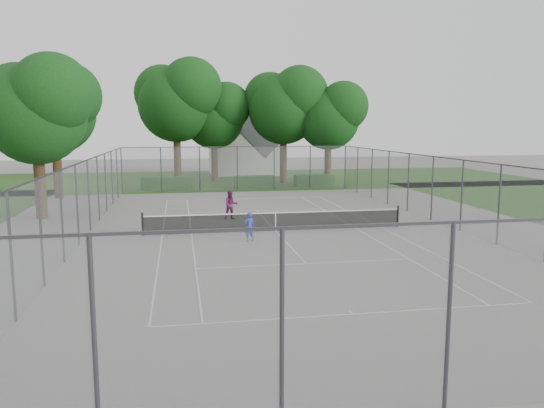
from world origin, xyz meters
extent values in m
plane|color=slate|center=(0.00, 0.00, 0.00)|extent=(120.00, 120.00, 0.00)
cube|color=#1E4313|center=(0.00, 26.00, 0.00)|extent=(60.00, 20.00, 0.00)
cube|color=beige|center=(0.00, -11.88, 0.01)|extent=(10.97, 0.06, 0.01)
cube|color=beige|center=(0.00, 11.88, 0.01)|extent=(10.97, 0.06, 0.01)
cube|color=beige|center=(-5.49, 0.00, 0.01)|extent=(0.06, 23.77, 0.01)
cube|color=beige|center=(5.49, 0.00, 0.01)|extent=(0.06, 23.77, 0.01)
cube|color=beige|center=(-4.12, 0.00, 0.01)|extent=(0.06, 23.77, 0.01)
cube|color=beige|center=(4.12, 0.00, 0.01)|extent=(0.06, 23.77, 0.01)
cube|color=beige|center=(0.00, -6.40, 0.01)|extent=(8.23, 0.06, 0.01)
cube|color=beige|center=(0.00, 6.40, 0.01)|extent=(8.23, 0.06, 0.01)
cube|color=beige|center=(0.00, 0.00, 0.01)|extent=(0.06, 12.80, 0.01)
cube|color=beige|center=(0.00, -11.73, 0.01)|extent=(0.06, 0.30, 0.01)
cube|color=beige|center=(0.00, 11.73, 0.01)|extent=(0.06, 0.30, 0.01)
cylinder|color=black|center=(-6.39, 0.00, 0.55)|extent=(0.10, 0.10, 1.10)
cylinder|color=black|center=(6.39, 0.00, 0.55)|extent=(0.10, 0.10, 1.10)
cube|color=black|center=(0.00, 0.00, 0.45)|extent=(12.67, 0.01, 0.86)
cube|color=silver|center=(0.00, 0.00, 0.91)|extent=(12.77, 0.03, 0.06)
cube|color=silver|center=(0.00, 0.00, 0.44)|extent=(0.05, 0.02, 0.88)
cylinder|color=#38383D|center=(-9.00, 17.00, 1.75)|extent=(0.08, 0.08, 3.50)
cylinder|color=#38383D|center=(9.00, 17.00, 1.75)|extent=(0.08, 0.08, 3.50)
cube|color=slate|center=(0.00, -17.00, 1.75)|extent=(18.00, 0.02, 3.50)
cube|color=slate|center=(0.00, 17.00, 1.75)|extent=(18.00, 0.02, 3.50)
cube|color=slate|center=(-9.00, 0.00, 1.75)|extent=(0.02, 34.00, 3.50)
cube|color=slate|center=(9.00, 0.00, 1.75)|extent=(0.02, 34.00, 3.50)
cube|color=#38383D|center=(0.00, -17.00, 3.50)|extent=(18.00, 0.05, 0.05)
cube|color=#38383D|center=(0.00, 17.00, 3.50)|extent=(18.00, 0.05, 0.05)
cube|color=#38383D|center=(-9.00, 0.00, 3.50)|extent=(0.05, 34.00, 0.05)
cube|color=#38383D|center=(9.00, 0.00, 3.50)|extent=(0.05, 34.00, 0.05)
cylinder|color=#352213|center=(-4.74, 23.05, 2.35)|extent=(0.65, 0.65, 4.70)
sphere|color=black|center=(-4.74, 23.05, 7.04)|extent=(6.68, 6.68, 6.68)
sphere|color=black|center=(-3.40, 22.04, 8.37)|extent=(5.35, 5.35, 5.35)
sphere|color=black|center=(-5.91, 23.88, 8.04)|extent=(5.01, 5.01, 5.01)
cylinder|color=#352213|center=(-1.36, 23.95, 1.93)|extent=(0.61, 0.61, 3.86)
sphere|color=black|center=(-1.36, 23.95, 5.78)|extent=(5.49, 5.49, 5.49)
sphere|color=black|center=(-0.27, 23.13, 6.88)|extent=(4.39, 4.39, 4.39)
sphere|color=black|center=(-2.32, 24.64, 6.60)|extent=(4.12, 4.12, 4.12)
cylinder|color=#352213|center=(4.71, 21.85, 2.21)|extent=(0.64, 0.64, 4.43)
sphere|color=black|center=(4.71, 21.85, 6.63)|extent=(6.29, 6.29, 6.29)
sphere|color=black|center=(5.97, 20.91, 7.89)|extent=(5.04, 5.04, 5.04)
sphere|color=black|center=(3.61, 22.64, 7.57)|extent=(4.72, 4.72, 4.72)
cylinder|color=#352213|center=(8.50, 20.53, 1.92)|extent=(0.61, 0.61, 3.84)
sphere|color=black|center=(8.50, 20.53, 5.74)|extent=(5.45, 5.45, 5.45)
sphere|color=black|center=(9.60, 19.71, 6.83)|extent=(4.36, 4.36, 4.36)
sphere|color=black|center=(7.55, 21.21, 6.56)|extent=(4.09, 4.09, 4.09)
cylinder|color=#352213|center=(-13.18, 14.61, 2.02)|extent=(0.62, 0.62, 4.04)
sphere|color=black|center=(-13.18, 14.61, 6.05)|extent=(5.74, 5.74, 5.74)
sphere|color=black|center=(-12.04, 13.75, 7.20)|extent=(4.59, 4.59, 4.59)
sphere|color=black|center=(-14.19, 15.33, 6.91)|extent=(4.31, 4.31, 4.31)
cylinder|color=#352213|center=(-12.27, 5.85, 1.92)|extent=(0.61, 0.61, 3.84)
sphere|color=black|center=(-12.27, 5.85, 5.74)|extent=(5.46, 5.46, 5.46)
sphere|color=black|center=(-11.17, 5.03, 6.84)|extent=(4.36, 4.36, 4.36)
sphere|color=black|center=(-13.22, 6.53, 6.56)|extent=(4.09, 4.09, 4.09)
cube|color=#194315|center=(-5.65, 18.49, 0.51)|extent=(4.06, 1.22, 1.01)
cube|color=#194315|center=(1.54, 18.27, 0.51)|extent=(3.26, 0.93, 1.02)
cube|color=#194315|center=(6.76, 18.59, 0.50)|extent=(3.34, 1.22, 1.00)
cube|color=beige|center=(2.40, 31.38, 2.76)|extent=(7.37, 5.53, 5.53)
cube|color=#444449|center=(2.40, 31.38, 5.53)|extent=(7.30, 5.71, 7.30)
imported|color=#2E3AAF|center=(-1.58, -2.14, 0.66)|extent=(0.56, 0.46, 1.32)
imported|color=#62204F|center=(-1.83, 3.74, 0.80)|extent=(0.83, 0.67, 1.61)
camera|label=1|loc=(-4.62, -25.27, 5.14)|focal=35.00mm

